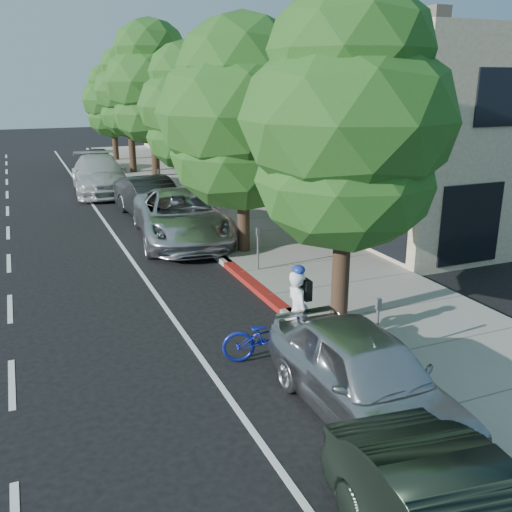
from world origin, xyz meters
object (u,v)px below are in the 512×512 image
dark_sedan (151,198)px  bicycle (270,336)px  cyclist (298,313)px  white_pickup (99,175)px  street_tree_1 (243,116)px  street_tree_4 (129,93)px  near_car_a (365,375)px  street_tree_5 (112,101)px  silver_suv (181,216)px  street_tree_3 (152,84)px  pedestrian (210,189)px  street_tree_2 (187,109)px  dark_suv_far (98,160)px  street_tree_0 (348,124)px

dark_sedan → bicycle: bearing=-99.0°
cyclist → dark_sedan: (0.02, 13.32, -0.10)m
white_pickup → bicycle: bearing=-85.2°
street_tree_1 → street_tree_4: bearing=90.0°
white_pickup → near_car_a: (1.10, -22.28, -0.13)m
dark_sedan → white_pickup: white_pickup is taller
street_tree_5 → silver_suv: bearing=-93.7°
street_tree_3 → white_pickup: (-2.71, 0.78, -4.34)m
street_tree_4 → pedestrian: street_tree_4 is taller
street_tree_2 → street_tree_4: size_ratio=0.93×
street_tree_1 → street_tree_3: bearing=90.0°
cyclist → white_pickup: size_ratio=0.29×
street_tree_5 → dark_suv_far: (-1.83, -4.56, -3.34)m
white_pickup → dark_suv_far: size_ratio=1.44×
street_tree_2 → near_car_a: (-1.62, -15.50, -3.59)m
cyclist → white_pickup: cyclist is taller
street_tree_2 → bicycle: (-2.21, -13.00, -3.86)m
street_tree_5 → pedestrian: street_tree_5 is taller
street_tree_0 → near_car_a: street_tree_0 is taller
street_tree_1 → silver_suv: bearing=120.1°
street_tree_0 → street_tree_5: size_ratio=1.12×
street_tree_3 → street_tree_5: size_ratio=1.26×
dark_sedan → dark_suv_far: dark_sedan is taller
street_tree_1 → bicycle: bearing=-107.5°
dark_suv_far → street_tree_5: bearing=69.9°
street_tree_2 → street_tree_3: bearing=90.0°
street_tree_3 → cyclist: (-1.60, -19.00, -4.33)m
dark_sedan → street_tree_2: bearing=-17.6°
street_tree_4 → street_tree_2: bearing=-90.0°
street_tree_0 → white_pickup: street_tree_0 is taller
street_tree_2 → silver_suv: (-1.40, -3.58, -3.49)m
cyclist → near_car_a: 2.50m
street_tree_1 → pedestrian: street_tree_1 is taller
street_tree_2 → pedestrian: street_tree_2 is taller
white_pickup → pedestrian: white_pickup is taller
street_tree_1 → street_tree_0: bearing=-90.0°
white_pickup → pedestrian: (3.81, -6.09, 0.02)m
dark_sedan → near_car_a: dark_sedan is taller
street_tree_5 → near_car_a: 33.70m
street_tree_5 → dark_sedan: bearing=-95.1°
street_tree_1 → white_pickup: (-2.71, 12.78, -3.51)m
near_car_a → pedestrian: (2.72, 16.19, 0.14)m
street_tree_4 → bicycle: (-2.21, -25.00, -4.23)m
bicycle → dark_sedan: (0.63, 13.32, 0.30)m
street_tree_1 → street_tree_4: size_ratio=0.99×
street_tree_0 → street_tree_4: bearing=90.0°
street_tree_0 → dark_suv_far: bearing=94.1°
street_tree_1 → near_car_a: 10.30m
street_tree_0 → street_tree_2: bearing=90.0°
street_tree_3 → street_tree_4: street_tree_3 is taller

